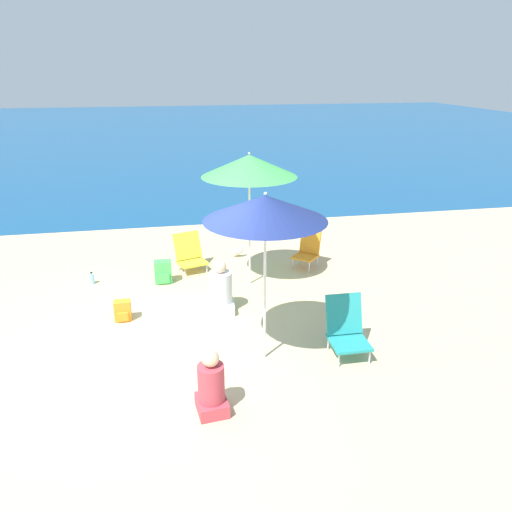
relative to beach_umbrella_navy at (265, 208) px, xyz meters
name	(u,v)px	position (x,y,z in m)	size (l,w,h in m)	color
ground_plane	(154,355)	(-1.47, 0.34, -2.09)	(60.00, 60.00, 0.00)	#D1BA89
sea_water	(153,130)	(-1.47, 26.22, -2.08)	(60.00, 40.00, 0.01)	navy
beach_umbrella_navy	(265,208)	(0.00, 0.00, 0.00)	(1.53, 1.53, 2.29)	white
beach_umbrella_green	(249,166)	(0.24, 2.45, 0.05)	(1.62, 1.62, 2.36)	white
beach_chair_yellow	(190,253)	(-0.77, 3.33, -1.76)	(0.66, 0.68, 0.71)	silver
beach_chair_teal	(346,328)	(1.12, -0.07, -1.72)	(0.51, 0.63, 0.79)	silver
beach_chair_orange	(308,248)	(1.51, 3.06, -1.70)	(0.63, 0.63, 0.79)	silver
person_seated_near	(221,291)	(-0.40, 1.47, -1.74)	(0.43, 0.50, 0.86)	silver
person_seated_far	(211,387)	(-0.82, -0.99, -1.76)	(0.37, 0.43, 0.80)	#BF3F4C
backpack_green	(163,272)	(-1.29, 2.79, -1.88)	(0.30, 0.24, 0.42)	#47B756
backpack_orange	(123,311)	(-1.93, 1.45, -1.93)	(0.25, 0.20, 0.32)	orange
water_bottle	(92,279)	(-2.56, 2.98, -2.00)	(0.09, 0.09, 0.23)	#8CCCEA
seagull	(237,251)	(0.23, 3.82, -1.95)	(0.27, 0.11, 0.23)	gold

